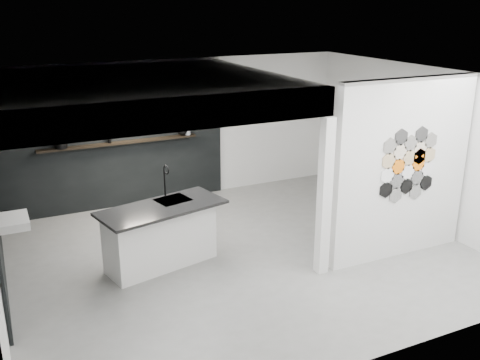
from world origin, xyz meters
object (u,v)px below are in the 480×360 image
glass_vase (187,132)px  bottle_dark (109,138)px  utensil_cup (65,145)px  kitchen_island (161,234)px  wall_basin (14,221)px  stockpot (61,143)px  kettle (182,131)px  glass_bowl (187,132)px  partition_panel (403,170)px

glass_vase → bottle_dark: bearing=180.0°
bottle_dark → utensil_cup: (-0.80, 0.00, -0.04)m
kitchen_island → glass_vase: bearing=48.9°
bottle_dark → utensil_cup: bearing=180.0°
wall_basin → stockpot: (0.97, 2.07, 0.56)m
kettle → utensil_cup: bearing=158.6°
wall_basin → bottle_dark: bearing=48.1°
kettle → bottle_dark: bearing=158.6°
kettle → utensil_cup: kettle is taller
glass_bowl → utensil_cup: bearing=180.0°
kitchen_island → glass_bowl: kitchen_island is taller
wall_basin → glass_vase: (3.39, 2.07, 0.53)m
bottle_dark → utensil_cup: 0.80m
stockpot → glass_bowl: 2.42m
glass_bowl → utensil_cup: (-2.34, 0.00, -0.00)m
stockpot → utensil_cup: bearing=0.0°
wall_basin → bottle_dark: 2.83m
wall_basin → partition_panel: bearing=-18.2°
kitchen_island → glass_bowl: size_ratio=15.18×
glass_bowl → bottle_dark: 1.54m
partition_panel → utensil_cup: (-4.41, 3.87, -0.03)m
kettle → stockpot: bearing=158.6°
partition_panel → kitchen_island: partition_panel is taller
partition_panel → wall_basin: (-5.46, 1.80, -0.55)m
wall_basin → glass_vase: size_ratio=4.96×
glass_bowl → wall_basin: bearing=-148.7°
wall_basin → utensil_cup: utensil_cup is taller
stockpot → kettle: 2.32m
kitchen_island → stockpot: same height
stockpot → partition_panel: bearing=-40.7°
wall_basin → kitchen_island: size_ratio=0.30×
glass_bowl → bottle_dark: bearing=180.0°
kitchen_island → bottle_dark: size_ratio=11.15×
utensil_cup → glass_bowl: bearing=0.0°
utensil_cup → stockpot: bearing=180.0°
glass_vase → utensil_cup: size_ratio=1.30×
stockpot → glass_vase: stockpot is taller
bottle_dark → partition_panel: bearing=-46.9°
kitchen_island → glass_bowl: (1.41, 2.65, 0.86)m
stockpot → bottle_dark: bottle_dark is taller
stockpot → kitchen_island: bearing=-69.2°
glass_vase → glass_bowl: bearing=0.0°
kitchen_island → stockpot: size_ratio=9.22×
wall_basin → kettle: kettle is taller
stockpot → glass_vase: bearing=0.0°
glass_bowl → glass_vase: bearing=0.0°
kitchen_island → utensil_cup: 2.94m
partition_panel → stockpot: (-4.49, 3.87, 0.01)m
glass_vase → bottle_dark: bottle_dark is taller
partition_panel → bottle_dark: (-3.62, 3.87, 0.01)m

